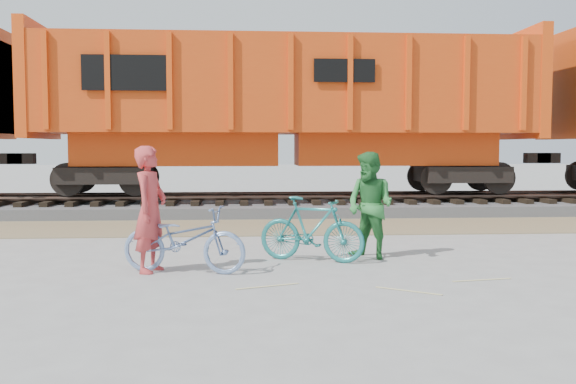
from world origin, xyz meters
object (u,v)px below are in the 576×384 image
object	(u,v)px
bicycle_blue	(184,239)
person_man	(370,205)
hopper_car_center	(287,106)
person_solo	(150,209)
bicycle_teal	(312,229)

from	to	relation	value
bicycle_blue	person_man	distance (m)	3.17
hopper_car_center	person_man	xyz separation A→B (m)	(0.87, -7.75, -2.12)
person_man	bicycle_blue	bearing A→B (deg)	-113.70
person_solo	bicycle_teal	bearing A→B (deg)	-58.34
bicycle_blue	bicycle_teal	size ratio (longest dim) A/B	1.07
bicycle_teal	bicycle_blue	bearing A→B (deg)	135.32
bicycle_teal	person_man	world-z (taller)	person_man
bicycle_blue	person_man	world-z (taller)	person_man
hopper_car_center	person_solo	distance (m)	9.27
hopper_car_center	person_solo	world-z (taller)	hopper_car_center
bicycle_teal	hopper_car_center	bearing A→B (deg)	22.36
bicycle_teal	person_man	bearing A→B (deg)	-55.38
hopper_car_center	bicycle_blue	xyz separation A→B (m)	(-2.11, -8.75, -2.51)
hopper_car_center	person_solo	size ratio (longest dim) A/B	7.47
bicycle_teal	person_man	distance (m)	1.08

